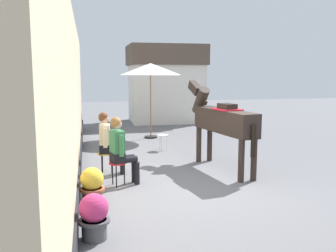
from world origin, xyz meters
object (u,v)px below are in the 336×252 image
at_px(seated_visitor_far, 108,140).
at_px(saddled_horse_center, 222,120).
at_px(seated_visitor_near, 120,147).
at_px(cafe_parasol, 150,70).
at_px(flower_planter_near, 94,216).
at_px(flower_planter_middle, 92,185).
at_px(spare_stool_white, 163,137).

bearing_deg(seated_visitor_far, saddled_horse_center, -3.02).
xyz_separation_m(seated_visitor_near, cafe_parasol, (1.54, 5.39, 1.59)).
relative_size(flower_planter_near, cafe_parasol, 0.25).
relative_size(seated_visitor_far, cafe_parasol, 0.54).
distance_m(flower_planter_near, flower_planter_middle, 1.44).
height_order(saddled_horse_center, flower_planter_near, saddled_horse_center).
bearing_deg(cafe_parasol, saddled_horse_center, -79.13).
height_order(cafe_parasol, spare_stool_white, cafe_parasol).
bearing_deg(cafe_parasol, seated_visitor_near, -105.89).
xyz_separation_m(seated_visitor_far, flower_planter_middle, (-0.39, -1.91, -0.44)).
xyz_separation_m(cafe_parasol, spare_stool_white, (-0.02, -2.17, -1.96)).
bearing_deg(seated_visitor_near, seated_visitor_far, 101.87).
bearing_deg(spare_stool_white, flower_planter_near, -110.42).
height_order(seated_visitor_near, spare_stool_white, seated_visitor_near).
distance_m(seated_visitor_near, cafe_parasol, 5.83).
bearing_deg(spare_stool_white, flower_planter_middle, -116.59).
xyz_separation_m(seated_visitor_near, spare_stool_white, (1.52, 3.22, -0.38)).
bearing_deg(flower_planter_near, seated_visitor_near, 76.50).
bearing_deg(saddled_horse_center, cafe_parasol, 100.87).
xyz_separation_m(seated_visitor_near, flower_planter_middle, (-0.58, -0.98, -0.44)).
distance_m(saddled_horse_center, cafe_parasol, 4.83).
relative_size(saddled_horse_center, cafe_parasol, 1.15).
distance_m(cafe_parasol, spare_stool_white, 2.93).
relative_size(saddled_horse_center, flower_planter_near, 4.65).
height_order(seated_visitor_far, flower_planter_middle, seated_visitor_far).
bearing_deg(flower_planter_near, spare_stool_white, 69.58).
relative_size(flower_planter_middle, cafe_parasol, 0.25).
relative_size(seated_visitor_far, flower_planter_middle, 2.17).
height_order(seated_visitor_far, flower_planter_near, seated_visitor_far).
bearing_deg(saddled_horse_center, flower_planter_middle, -149.48).
height_order(seated_visitor_near, seated_visitor_far, same).
xyz_separation_m(seated_visitor_far, cafe_parasol, (1.73, 4.46, 1.59)).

